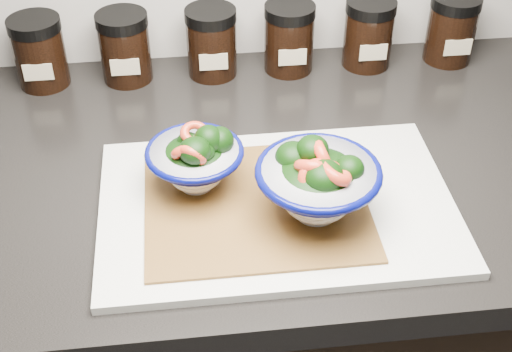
{
  "coord_description": "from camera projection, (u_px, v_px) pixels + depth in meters",
  "views": [
    {
      "loc": [
        -0.09,
        0.67,
        1.51
      ],
      "look_at": [
        -0.01,
        1.34,
        0.96
      ],
      "focal_mm": 50.0,
      "sensor_mm": 36.0,
      "label": 1
    }
  ],
  "objects": [
    {
      "name": "spice_jar_a",
      "position": [
        39.0,
        52.0,
        1.12
      ],
      "size": [
        0.08,
        0.08,
        0.11
      ],
      "color": "black",
      "rests_on": "countertop"
    },
    {
      "name": "spice_jar_e",
      "position": [
        368.0,
        33.0,
        1.16
      ],
      "size": [
        0.08,
        0.08,
        0.11
      ],
      "color": "black",
      "rests_on": "countertop"
    },
    {
      "name": "bowl_left",
      "position": [
        196.0,
        160.0,
        0.9
      ],
      "size": [
        0.13,
        0.13,
        0.09
      ],
      "rotation": [
        0.0,
        0.0,
        0.17
      ],
      "color": "white",
      "rests_on": "bamboo_mat"
    },
    {
      "name": "spice_jar_b",
      "position": [
        125.0,
        47.0,
        1.13
      ],
      "size": [
        0.08,
        0.08,
        0.11
      ],
      "color": "black",
      "rests_on": "countertop"
    },
    {
      "name": "spice_jar_d",
      "position": [
        289.0,
        38.0,
        1.15
      ],
      "size": [
        0.08,
        0.08,
        0.11
      ],
      "color": "black",
      "rests_on": "countertop"
    },
    {
      "name": "countertop",
      "position": [
        254.0,
        170.0,
        1.01
      ],
      "size": [
        3.5,
        0.6,
        0.04
      ],
      "primitive_type": "cube",
      "color": "black",
      "rests_on": "cabinet"
    },
    {
      "name": "spice_jar_f",
      "position": [
        452.0,
        28.0,
        1.18
      ],
      "size": [
        0.08,
        0.08,
        0.11
      ],
      "color": "black",
      "rests_on": "countertop"
    },
    {
      "name": "bamboo_mat",
      "position": [
        256.0,
        204.0,
        0.9
      ],
      "size": [
        0.28,
        0.24,
        0.0
      ],
      "primitive_type": "cube",
      "color": "olive",
      "rests_on": "cutting_board"
    },
    {
      "name": "cutting_board",
      "position": [
        277.0,
        206.0,
        0.91
      ],
      "size": [
        0.45,
        0.3,
        0.01
      ],
      "primitive_type": "cube",
      "color": "silver",
      "rests_on": "countertop"
    },
    {
      "name": "spice_jar_c",
      "position": [
        212.0,
        42.0,
        1.14
      ],
      "size": [
        0.08,
        0.08,
        0.11
      ],
      "color": "black",
      "rests_on": "countertop"
    },
    {
      "name": "bowl_right",
      "position": [
        318.0,
        183.0,
        0.86
      ],
      "size": [
        0.15,
        0.15,
        0.11
      ],
      "rotation": [
        0.0,
        0.0,
        0.03
      ],
      "color": "white",
      "rests_on": "bamboo_mat"
    }
  ]
}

